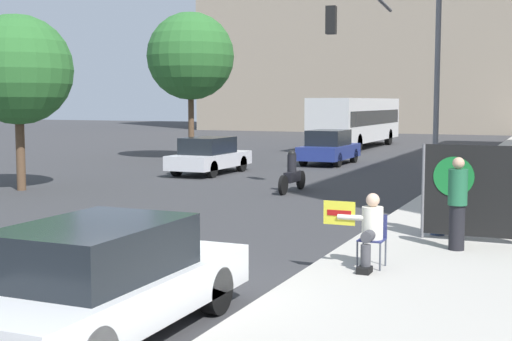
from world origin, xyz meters
name	(u,v)px	position (x,y,z in m)	size (l,w,h in m)	color
ground_plane	(124,304)	(0.00, 0.00, 0.00)	(160.00, 160.00, 0.00)	#38383A
sidewalk_curb	(500,190)	(3.76, 15.00, 0.08)	(3.85, 90.00, 0.16)	#B7B2A8
seated_protester	(369,228)	(2.76, 2.83, 0.80)	(0.99, 0.77, 1.20)	#474C56
jogger_on_sidewalk	(457,203)	(3.84, 4.82, 1.01)	(0.34, 0.34, 1.67)	black
pedestrian_behind	(439,189)	(3.30, 6.17, 1.08)	(0.34, 0.34, 1.78)	#334775
protest_banner	(477,191)	(4.08, 5.71, 1.13)	(2.12, 0.06, 1.84)	slate
traffic_light_pole	(396,57)	(0.87, 13.09, 4.12)	(3.40, 3.16, 5.84)	slate
parked_car_curbside	(102,280)	(0.60, -1.31, 0.71)	(1.80, 4.36, 1.41)	white
car_on_road_nearest	(209,156)	(-7.13, 16.45, 0.72)	(1.71, 4.24, 1.43)	silver
car_on_road_midblock	(329,147)	(-4.14, 22.38, 0.76)	(1.77, 4.10, 1.54)	navy
city_bus_on_road	(357,119)	(-6.08, 33.99, 1.74)	(2.48, 12.10, 3.00)	silver
motorcycle_on_road	(292,174)	(-2.19, 12.51, 0.56)	(0.28, 2.16, 1.32)	black
street_tree_near_curb	(18,70)	(-10.26, 9.49, 3.80)	(3.45, 3.45, 5.54)	brown
street_tree_midblock	(191,56)	(-11.11, 22.28, 4.98)	(4.20, 4.20, 7.09)	brown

